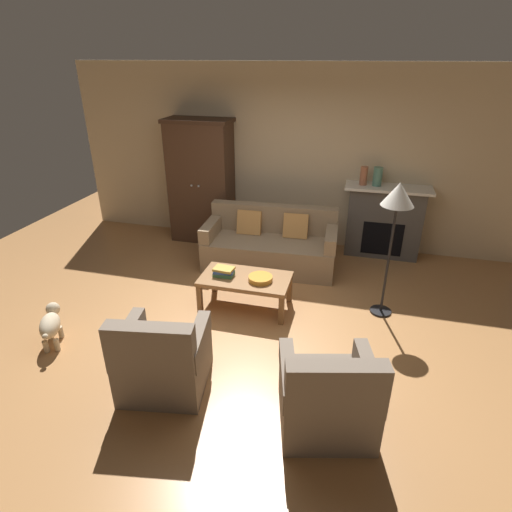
# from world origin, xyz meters

# --- Properties ---
(ground_plane) EXTENTS (9.60, 9.60, 0.00)m
(ground_plane) POSITION_xyz_m (0.00, 0.00, 0.00)
(ground_plane) COLOR #B27A47
(back_wall) EXTENTS (7.20, 0.10, 2.80)m
(back_wall) POSITION_xyz_m (0.00, 2.55, 1.40)
(back_wall) COLOR beige
(back_wall) RESTS_ON ground
(fireplace) EXTENTS (1.26, 0.48, 1.12)m
(fireplace) POSITION_xyz_m (1.55, 2.30, 0.57)
(fireplace) COLOR #4C4947
(fireplace) RESTS_ON ground
(armoire) EXTENTS (1.06, 0.57, 2.00)m
(armoire) POSITION_xyz_m (-1.40, 2.22, 1.00)
(armoire) COLOR #472D1E
(armoire) RESTS_ON ground
(couch) EXTENTS (1.96, 0.95, 0.86)m
(couch) POSITION_xyz_m (-0.06, 1.49, 0.32)
(couch) COLOR #937A5B
(couch) RESTS_ON ground
(coffee_table) EXTENTS (1.10, 0.60, 0.42)m
(coffee_table) POSITION_xyz_m (-0.10, 0.29, 0.37)
(coffee_table) COLOR olive
(coffee_table) RESTS_ON ground
(fruit_bowl) EXTENTS (0.29, 0.29, 0.06)m
(fruit_bowl) POSITION_xyz_m (0.10, 0.25, 0.45)
(fruit_bowl) COLOR orange
(fruit_bowl) RESTS_ON coffee_table
(book_stack) EXTENTS (0.26, 0.20, 0.10)m
(book_stack) POSITION_xyz_m (-0.37, 0.27, 0.47)
(book_stack) COLOR #427A4C
(book_stack) RESTS_ON coffee_table
(mantel_vase_terracotta) EXTENTS (0.11, 0.11, 0.27)m
(mantel_vase_terracotta) POSITION_xyz_m (1.17, 2.28, 1.26)
(mantel_vase_terracotta) COLOR #A86042
(mantel_vase_terracotta) RESTS_ON fireplace
(mantel_vase_jade) EXTENTS (0.13, 0.13, 0.28)m
(mantel_vase_jade) POSITION_xyz_m (1.37, 2.28, 1.26)
(mantel_vase_jade) COLOR slate
(mantel_vase_jade) RESTS_ON fireplace
(armchair_near_left) EXTENTS (0.89, 0.89, 0.88)m
(armchair_near_left) POSITION_xyz_m (-0.46, -1.26, 0.32)
(armchair_near_left) COLOR #756656
(armchair_near_left) RESTS_ON ground
(armchair_near_right) EXTENTS (0.93, 0.93, 0.88)m
(armchair_near_right) POSITION_xyz_m (1.07, -1.35, 0.32)
(armchair_near_right) COLOR #756656
(armchair_near_right) RESTS_ON ground
(floor_lamp) EXTENTS (0.36, 0.36, 1.65)m
(floor_lamp) POSITION_xyz_m (1.55, 0.59, 1.42)
(floor_lamp) COLOR black
(floor_lamp) RESTS_ON ground
(dog) EXTENTS (0.37, 0.52, 0.39)m
(dog) POSITION_xyz_m (-1.95, -0.96, 0.25)
(dog) COLOR beige
(dog) RESTS_ON ground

